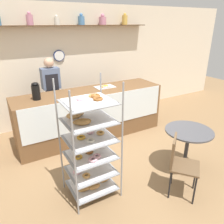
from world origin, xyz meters
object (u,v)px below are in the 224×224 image
at_px(person_worker, 52,93).
at_px(cafe_table, 188,140).
at_px(donut_tray_counter, 105,87).
at_px(pastry_rack, 90,146).
at_px(cafe_chair, 179,160).
at_px(coffee_carafe, 36,91).

distance_m(person_worker, cafe_table, 2.87).
bearing_deg(donut_tray_counter, cafe_table, -76.02).
bearing_deg(cafe_table, person_worker, 121.26).
distance_m(pastry_rack, donut_tray_counter, 2.00).
relative_size(person_worker, cafe_table, 2.20).
distance_m(cafe_table, donut_tray_counter, 2.03).
relative_size(pastry_rack, person_worker, 1.01).
bearing_deg(cafe_chair, person_worker, 69.21).
distance_m(cafe_chair, donut_tray_counter, 2.30).
bearing_deg(coffee_carafe, donut_tray_counter, 2.74).
bearing_deg(cafe_table, coffee_carafe, 136.01).
bearing_deg(person_worker, coffee_carafe, -125.81).
bearing_deg(person_worker, cafe_chair, -71.17).
height_order(pastry_rack, donut_tray_counter, pastry_rack).
distance_m(cafe_table, cafe_chair, 0.63).
xyz_separation_m(person_worker, cafe_chair, (0.94, -2.77, -0.36)).
height_order(cafe_table, coffee_carafe, coffee_carafe).
bearing_deg(cafe_chair, donut_tray_counter, 48.87).
height_order(pastry_rack, coffee_carafe, pastry_rack).
height_order(pastry_rack, person_worker, pastry_rack).
height_order(cafe_table, donut_tray_counter, donut_tray_counter).
relative_size(pastry_rack, cafe_table, 2.23).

